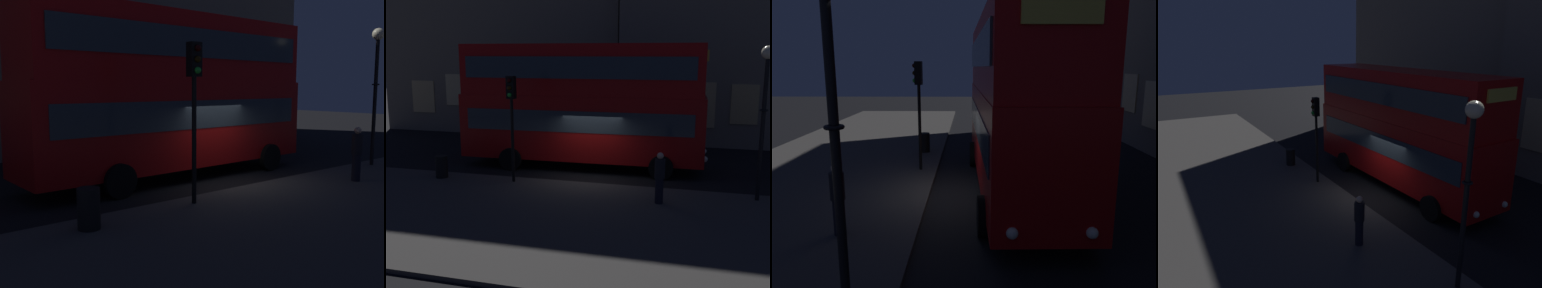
% 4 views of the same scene
% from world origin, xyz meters
% --- Properties ---
extents(ground_plane, '(80.00, 80.00, 0.00)m').
position_xyz_m(ground_plane, '(0.00, 0.00, 0.00)').
color(ground_plane, black).
extents(sidewalk_slab, '(44.00, 8.29, 0.12)m').
position_xyz_m(sidewalk_slab, '(0.00, -5.11, 0.06)').
color(sidewalk_slab, '#423F3D').
rests_on(sidewalk_slab, ground).
extents(building_plain_facade, '(13.47, 9.99, 15.52)m').
position_xyz_m(building_plain_facade, '(6.48, 12.67, 7.76)').
color(building_plain_facade, gray).
rests_on(building_plain_facade, ground).
extents(double_decker_bus, '(10.76, 2.94, 5.45)m').
position_xyz_m(double_decker_bus, '(-0.77, 1.76, 3.04)').
color(double_decker_bus, '#B20F0F').
rests_on(double_decker_bus, ground).
extents(traffic_light_near_kerb, '(0.33, 0.37, 4.09)m').
position_xyz_m(traffic_light_near_kerb, '(-2.64, -1.61, 3.06)').
color(traffic_light_near_kerb, black).
rests_on(traffic_light_near_kerb, sidewalk_slab).
extents(street_lamp, '(0.44, 0.44, 5.18)m').
position_xyz_m(street_lamp, '(6.32, -1.55, 3.74)').
color(street_lamp, black).
rests_on(street_lamp, sidewalk_slab).
extents(pedestrian, '(0.34, 0.34, 1.74)m').
position_xyz_m(pedestrian, '(3.11, -2.77, 1.02)').
color(pedestrian, black).
rests_on(pedestrian, sidewalk_slab).
extents(litter_bin, '(0.49, 0.49, 0.89)m').
position_xyz_m(litter_bin, '(-5.68, -1.79, 0.56)').
color(litter_bin, black).
rests_on(litter_bin, sidewalk_slab).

